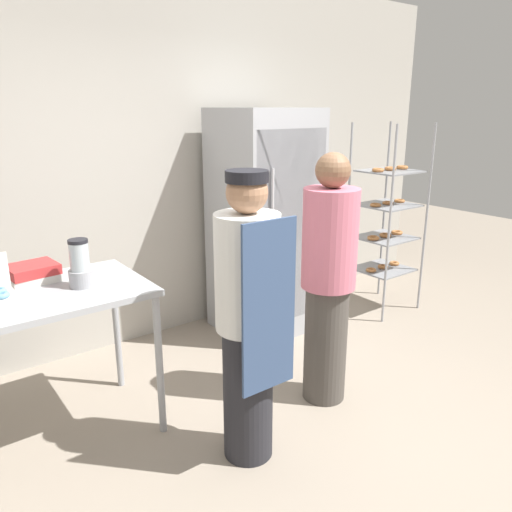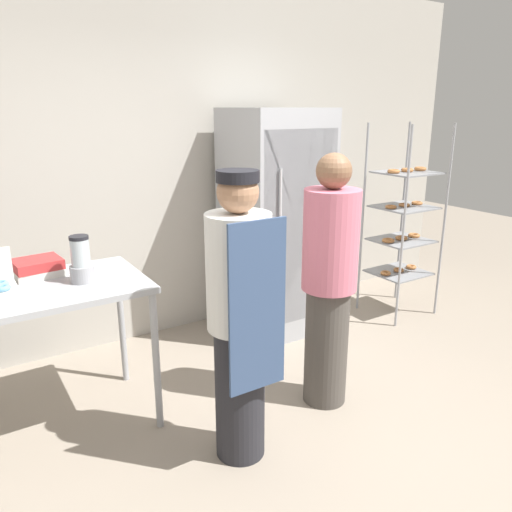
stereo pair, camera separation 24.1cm
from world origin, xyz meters
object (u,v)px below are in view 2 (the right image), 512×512
at_px(refrigerator, 276,224).
at_px(baking_rack, 403,223).
at_px(person_baker, 240,317).
at_px(person_customer, 329,282).
at_px(blender_pitcher, 81,262).
at_px(binder_stack, 37,267).

distance_m(refrigerator, baking_rack, 1.26).
bearing_deg(person_baker, person_customer, 12.48).
bearing_deg(blender_pitcher, person_customer, -24.03).
bearing_deg(baking_rack, refrigerator, 164.41).
bearing_deg(binder_stack, person_customer, -28.98).
bearing_deg(person_customer, person_baker, -167.52).
relative_size(baking_rack, person_customer, 1.08).
distance_m(refrigerator, person_customer, 1.22).
xyz_separation_m(blender_pitcher, binder_stack, (-0.20, 0.26, -0.07)).
height_order(refrigerator, blender_pitcher, refrigerator).
bearing_deg(person_customer, refrigerator, 71.73).
relative_size(blender_pitcher, person_customer, 0.17).
bearing_deg(person_baker, baking_rack, 22.75).
xyz_separation_m(refrigerator, baking_rack, (1.21, -0.34, -0.07)).
relative_size(refrigerator, binder_stack, 6.62).
height_order(blender_pitcher, person_customer, person_customer).
xyz_separation_m(baking_rack, person_baker, (-2.35, -0.99, -0.04)).
bearing_deg(baking_rack, person_baker, -157.25).
xyz_separation_m(binder_stack, person_customer, (1.58, -0.87, -0.13)).
distance_m(blender_pitcher, binder_stack, 0.34).
relative_size(blender_pitcher, binder_stack, 0.96).
distance_m(binder_stack, person_customer, 1.81).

